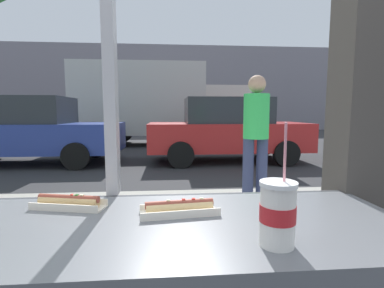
{
  "coord_description": "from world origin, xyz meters",
  "views": [
    {
      "loc": [
        0.25,
        -1.17,
        1.33
      ],
      "look_at": [
        0.55,
        2.57,
        0.91
      ],
      "focal_mm": 26.47,
      "sensor_mm": 36.0,
      "label": 1
    }
  ],
  "objects": [
    {
      "name": "hotdog_tray_near",
      "position": [
        0.28,
        -0.21,
        1.0
      ],
      "size": [
        0.28,
        0.13,
        0.05
      ],
      "color": "silver",
      "rests_on": "window_counter"
    },
    {
      "name": "hotdog_tray_far",
      "position": [
        -0.13,
        -0.11,
        1.0
      ],
      "size": [
        0.28,
        0.14,
        0.05
      ],
      "color": "beige",
      "rests_on": "window_counter"
    },
    {
      "name": "sidewalk_strip",
      "position": [
        0.0,
        1.6,
        0.08
      ],
      "size": [
        16.0,
        2.8,
        0.16
      ],
      "primitive_type": "cube",
      "color": "#9E998E",
      "rests_on": "ground"
    },
    {
      "name": "ground_plane",
      "position": [
        0.0,
        8.0,
        0.0
      ],
      "size": [
        60.0,
        60.0,
        0.0
      ],
      "primitive_type": "plane",
      "color": "#2D2D30"
    },
    {
      "name": "pedestrian",
      "position": [
        1.35,
        2.33,
        1.09
      ],
      "size": [
        0.32,
        0.32,
        1.63
      ],
      "color": "#343C5F",
      "rests_on": "sidewalk_strip"
    },
    {
      "name": "parked_car_blue",
      "position": [
        -3.38,
        6.36,
        0.87
      ],
      "size": [
        4.61,
        1.97,
        1.71
      ],
      "color": "#283D93",
      "rests_on": "ground"
    },
    {
      "name": "box_truck",
      "position": [
        -0.22,
        10.52,
        1.72
      ],
      "size": [
        6.81,
        2.44,
        3.2
      ],
      "color": "beige",
      "rests_on": "ground"
    },
    {
      "name": "soda_cup_right",
      "position": [
        0.53,
        -0.46,
        1.07
      ],
      "size": [
        0.1,
        0.1,
        0.33
      ],
      "color": "silver",
      "rests_on": "window_counter"
    },
    {
      "name": "parked_car_red",
      "position": [
        1.81,
        6.36,
        0.86
      ],
      "size": [
        4.19,
        1.93,
        1.7
      ],
      "color": "red",
      "rests_on": "ground"
    },
    {
      "name": "building_facade_far",
      "position": [
        0.0,
        20.02,
        3.03
      ],
      "size": [
        28.0,
        1.2,
        6.07
      ],
      "primitive_type": "cube",
      "color": "gray",
      "rests_on": "ground"
    }
  ]
}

